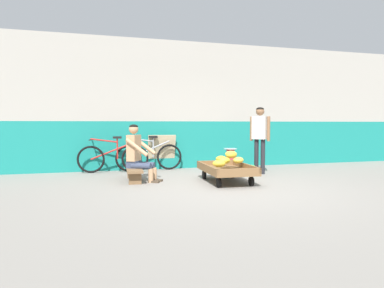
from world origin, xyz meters
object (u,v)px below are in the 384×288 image
at_px(banana_cart, 226,170).
at_px(bicycle_far_left, 149,156).
at_px(bicycle_near_left, 113,158).
at_px(customer_adult, 260,133).
at_px(shopping_bag, 250,171).
at_px(low_bench, 134,171).
at_px(plastic_crate, 230,168).
at_px(weighing_scale, 230,154).
at_px(vendor_seated, 138,153).
at_px(sign_board, 161,152).

distance_m(banana_cart, bicycle_far_left, 2.45).
xyz_separation_m(bicycle_near_left, customer_adult, (3.24, -1.14, 0.60)).
height_order(banana_cart, customer_adult, customer_adult).
bearing_deg(bicycle_far_left, bicycle_near_left, -172.59).
height_order(customer_adult, shopping_bag, customer_adult).
height_order(low_bench, plastic_crate, plastic_crate).
bearing_deg(bicycle_near_left, weighing_scale, -21.89).
bearing_deg(bicycle_far_left, plastic_crate, -34.19).
relative_size(vendor_seated, shopping_bag, 4.75).
bearing_deg(plastic_crate, customer_adult, -9.52).
height_order(weighing_scale, sign_board, sign_board).
height_order(plastic_crate, sign_board, sign_board).
relative_size(low_bench, shopping_bag, 4.65).
bearing_deg(sign_board, banana_cart, -69.93).
height_order(weighing_scale, customer_adult, customer_adult).
height_order(plastic_crate, bicycle_far_left, bicycle_far_left).
distance_m(low_bench, sign_board, 1.89).
height_order(banana_cart, bicycle_near_left, bicycle_near_left).
xyz_separation_m(weighing_scale, bicycle_far_left, (-1.68, 1.14, -0.10)).
bearing_deg(bicycle_near_left, vendor_seated, -73.67).
distance_m(banana_cart, bicycle_near_left, 2.90).
xyz_separation_m(vendor_seated, bicycle_near_left, (-0.41, 1.41, -0.21)).
bearing_deg(sign_board, low_bench, -118.10).
height_order(low_bench, customer_adult, customer_adult).
xyz_separation_m(weighing_scale, customer_adult, (0.68, -0.11, 0.50)).
xyz_separation_m(vendor_seated, shopping_bag, (2.46, 0.01, -0.45)).
distance_m(low_bench, plastic_crate, 2.25).
distance_m(banana_cart, low_bench, 1.85).
height_order(vendor_seated, weighing_scale, vendor_seated).
bearing_deg(bicycle_near_left, bicycle_far_left, 7.41).
relative_size(vendor_seated, bicycle_near_left, 0.69).
bearing_deg(shopping_bag, bicycle_near_left, 153.98).
height_order(plastic_crate, weighing_scale, weighing_scale).
xyz_separation_m(weighing_scale, shopping_bag, (0.31, -0.37, -0.33)).
bearing_deg(plastic_crate, shopping_bag, -50.36).
distance_m(bicycle_near_left, sign_board, 1.26).
bearing_deg(low_bench, banana_cart, -21.06).
bearing_deg(bicycle_far_left, sign_board, 27.39).
distance_m(low_bench, bicycle_far_left, 1.58).
distance_m(vendor_seated, bicycle_near_left, 1.48).
bearing_deg(banana_cart, low_bench, 158.94).
xyz_separation_m(sign_board, shopping_bag, (1.65, -1.69, -0.31)).
bearing_deg(shopping_bag, weighing_scale, 129.73).
distance_m(weighing_scale, sign_board, 1.88).
bearing_deg(sign_board, vendor_seated, -115.43).
relative_size(banana_cart, low_bench, 1.33).
xyz_separation_m(vendor_seated, plastic_crate, (2.15, 0.38, -0.42)).
relative_size(bicycle_far_left, sign_board, 1.90).
xyz_separation_m(customer_adult, shopping_bag, (-0.37, -0.26, -0.83)).
relative_size(banana_cart, sign_board, 1.69).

